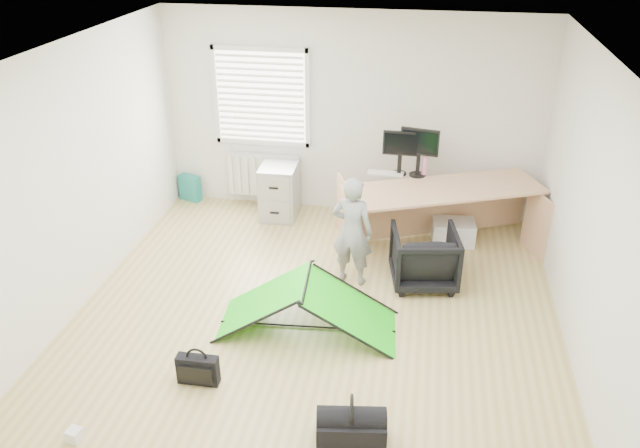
% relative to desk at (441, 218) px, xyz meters
% --- Properties ---
extents(ground, '(5.50, 5.50, 0.00)m').
position_rel_desk_xyz_m(ground, '(-1.25, -1.83, -0.41)').
color(ground, tan).
rests_on(ground, ground).
extents(back_wall, '(5.00, 0.02, 2.70)m').
position_rel_desk_xyz_m(back_wall, '(-1.25, 0.92, 0.94)').
color(back_wall, silver).
rests_on(back_wall, ground).
extents(window, '(1.20, 0.06, 1.20)m').
position_rel_desk_xyz_m(window, '(-2.45, 0.88, 1.14)').
color(window, silver).
rests_on(window, back_wall).
extents(radiator, '(1.00, 0.12, 0.60)m').
position_rel_desk_xyz_m(radiator, '(-2.45, 0.84, 0.04)').
color(radiator, silver).
rests_on(radiator, back_wall).
extents(desk, '(2.50, 1.64, 0.82)m').
position_rel_desk_xyz_m(desk, '(0.00, 0.00, 0.00)').
color(desk, tan).
rests_on(desk, ground).
extents(filing_cabinet, '(0.49, 0.65, 0.74)m').
position_rel_desk_xyz_m(filing_cabinet, '(-2.16, 0.56, -0.04)').
color(filing_cabinet, '#9FA1A4').
rests_on(filing_cabinet, ground).
extents(monitor_left, '(0.44, 0.10, 0.42)m').
position_rel_desk_xyz_m(monitor_left, '(-0.56, 0.33, 0.62)').
color(monitor_left, black).
rests_on(monitor_left, desk).
extents(monitor_right, '(0.48, 0.19, 0.45)m').
position_rel_desk_xyz_m(monitor_right, '(-0.33, 0.33, 0.63)').
color(monitor_right, black).
rests_on(monitor_right, desk).
extents(keyboard, '(0.45, 0.16, 0.02)m').
position_rel_desk_xyz_m(keyboard, '(-0.72, 0.30, 0.42)').
color(keyboard, beige).
rests_on(keyboard, desk).
extents(thermos, '(0.09, 0.09, 0.26)m').
position_rel_desk_xyz_m(thermos, '(-0.25, 0.34, 0.54)').
color(thermos, '#B96789').
rests_on(thermos, desk).
extents(office_chair, '(0.82, 0.83, 0.66)m').
position_rel_desk_xyz_m(office_chair, '(-0.18, -0.84, -0.08)').
color(office_chair, black).
rests_on(office_chair, ground).
extents(person, '(0.52, 0.39, 1.28)m').
position_rel_desk_xyz_m(person, '(-0.98, -0.95, 0.23)').
color(person, gray).
rests_on(person, ground).
extents(kite, '(1.85, 0.92, 0.56)m').
position_rel_desk_xyz_m(kite, '(-1.30, -1.90, -0.13)').
color(kite, '#1CDD15').
rests_on(kite, ground).
extents(storage_crate, '(0.55, 0.41, 0.29)m').
position_rel_desk_xyz_m(storage_crate, '(0.17, 0.18, -0.26)').
color(storage_crate, silver).
rests_on(storage_crate, ground).
extents(tote_bag, '(0.34, 0.23, 0.37)m').
position_rel_desk_xyz_m(tote_bag, '(-3.55, 0.81, -0.22)').
color(tote_bag, '#1D7F77').
rests_on(tote_bag, ground).
extents(laptop_bag, '(0.38, 0.12, 0.28)m').
position_rel_desk_xyz_m(laptop_bag, '(-2.11, -2.86, -0.27)').
color(laptop_bag, black).
rests_on(laptop_bag, ground).
extents(white_box, '(0.12, 0.12, 0.11)m').
position_rel_desk_xyz_m(white_box, '(-2.86, -3.69, -0.35)').
color(white_box, silver).
rests_on(white_box, ground).
extents(duffel_bag, '(0.59, 0.36, 0.24)m').
position_rel_desk_xyz_m(duffel_bag, '(-0.67, -3.32, -0.29)').
color(duffel_bag, black).
rests_on(duffel_bag, ground).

